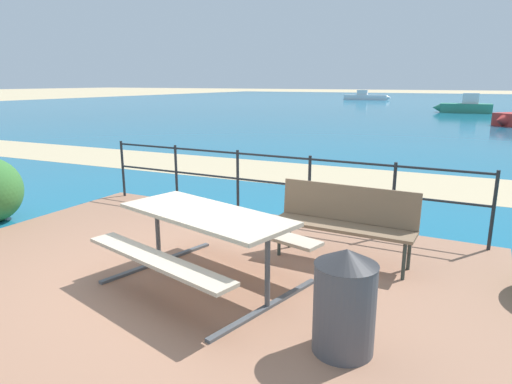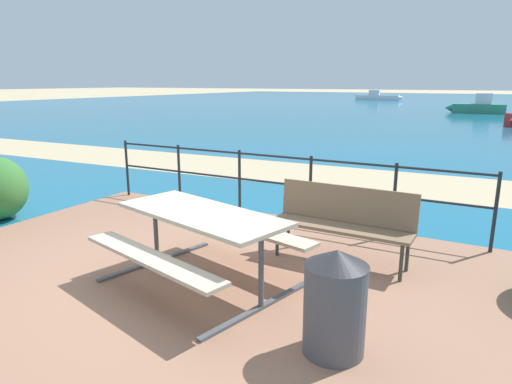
% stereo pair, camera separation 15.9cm
% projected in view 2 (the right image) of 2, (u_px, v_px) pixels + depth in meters
% --- Properties ---
extents(ground_plane, '(240.00, 240.00, 0.00)m').
position_uv_depth(ground_plane, '(170.00, 283.00, 4.75)').
color(ground_plane, tan).
extents(patio_paving, '(6.40, 5.20, 0.06)m').
position_uv_depth(patio_paving, '(170.00, 280.00, 4.74)').
color(patio_paving, '#996B51').
rests_on(patio_paving, ground).
extents(sea_water, '(90.00, 90.00, 0.01)m').
position_uv_depth(sea_water, '(466.00, 106.00, 38.83)').
color(sea_water, '#196B8E').
rests_on(sea_water, ground).
extents(beach_strip, '(54.06, 4.78, 0.01)m').
position_uv_depth(beach_strip, '(345.00, 178.00, 9.88)').
color(beach_strip, tan).
rests_on(beach_strip, ground).
extents(picnic_table, '(2.15, 1.89, 0.76)m').
position_uv_depth(picnic_table, '(202.00, 228.00, 4.47)').
color(picnic_table, '#BCAD93').
rests_on(picnic_table, patio_paving).
extents(park_bench, '(1.60, 0.45, 0.86)m').
position_uv_depth(park_bench, '(343.00, 218.00, 5.06)').
color(park_bench, '#7A6047').
rests_on(park_bench, patio_paving).
extents(railing_fence, '(5.94, 0.04, 1.00)m').
position_uv_depth(railing_fence, '(274.00, 177.00, 6.67)').
color(railing_fence, '#1E2328').
rests_on(railing_fence, patio_paving).
extents(trash_bin, '(0.48, 0.48, 0.83)m').
position_uv_depth(trash_bin, '(335.00, 302.00, 3.34)').
color(trash_bin, '#4C4C51').
rests_on(trash_bin, patio_paving).
extents(boat_mid, '(5.39, 1.29, 1.13)m').
position_uv_depth(boat_mid, '(378.00, 97.00, 51.41)').
color(boat_mid, silver).
rests_on(boat_mid, sea_water).
extents(boat_far, '(3.77, 1.41, 1.32)m').
position_uv_depth(boat_far, '(478.00, 107.00, 29.99)').
color(boat_far, '#338466').
rests_on(boat_far, sea_water).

